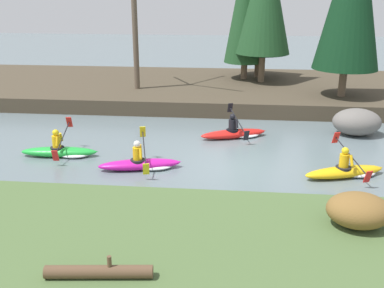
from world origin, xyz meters
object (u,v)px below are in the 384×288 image
(kayaker_far_back, at_px, (62,151))
(boulder_midstream, at_px, (357,122))
(driftwood_log, at_px, (99,272))
(kayaker_trailing, at_px, (143,163))
(kayaker_lead, at_px, (348,171))
(kayaker_middle, at_px, (236,133))

(kayaker_far_back, height_order, boulder_midstream, kayaker_far_back)
(kayaker_far_back, bearing_deg, driftwood_log, -69.05)
(kayaker_trailing, height_order, driftwood_log, driftwood_log)
(kayaker_lead, relative_size, kayaker_far_back, 0.98)
(kayaker_trailing, xyz_separation_m, boulder_midstream, (7.93, 4.53, 0.35))
(kayaker_lead, relative_size, kayaker_middle, 1.00)
(kayaker_middle, bearing_deg, kayaker_lead, -66.16)
(kayaker_far_back, bearing_deg, kayaker_lead, -9.75)
(kayaker_lead, bearing_deg, driftwood_log, -149.94)
(kayaker_trailing, xyz_separation_m, kayaker_far_back, (-3.11, 0.89, 0.00))
(kayaker_trailing, bearing_deg, boulder_midstream, 15.57)
(boulder_midstream, bearing_deg, driftwood_log, -122.29)
(kayaker_middle, relative_size, boulder_midstream, 1.42)
(kayaker_lead, xyz_separation_m, boulder_midstream, (1.31, 4.49, 0.35))
(driftwood_log, bearing_deg, kayaker_far_back, 109.61)
(kayaker_lead, xyz_separation_m, driftwood_log, (-5.95, -7.01, 0.70))
(kayaker_trailing, xyz_separation_m, driftwood_log, (0.66, -6.97, 0.70))
(kayaker_far_back, distance_m, boulder_midstream, 11.63)
(kayaker_middle, height_order, kayaker_trailing, same)
(kayaker_trailing, relative_size, kayaker_far_back, 1.00)
(kayaker_far_back, distance_m, driftwood_log, 8.75)
(kayaker_middle, distance_m, boulder_midstream, 4.97)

